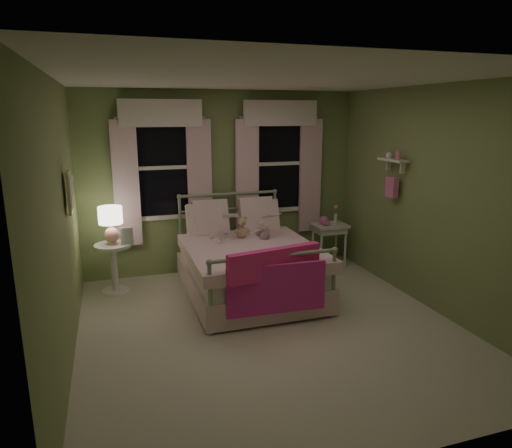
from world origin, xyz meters
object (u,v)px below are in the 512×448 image
object	(u,v)px
table_lamp	(111,221)
nightstand_right	(329,230)
bed	(248,264)
child_left	(218,216)
child_right	(258,215)
nightstand_left	(114,261)
teddy_bear	(242,229)

from	to	relation	value
table_lamp	nightstand_right	xyz separation A→B (m)	(3.14, 0.14, -0.40)
bed	child_left	distance (m)	0.76
bed	child_left	world-z (taller)	child_left
child_right	nightstand_left	xyz separation A→B (m)	(-1.92, 0.13, -0.50)
table_lamp	nightstand_right	size ratio (longest dim) A/B	0.73
teddy_bear	nightstand_left	world-z (taller)	teddy_bear
bed	table_lamp	xyz separation A→B (m)	(-1.64, 0.55, 0.57)
nightstand_right	child_right	bearing A→B (deg)	-167.73
child_left	table_lamp	world-z (taller)	child_left
child_left	nightstand_left	bearing A→B (deg)	6.36
child_left	table_lamp	size ratio (longest dim) A/B	1.65
bed	nightstand_left	bearing A→B (deg)	161.45
child_left	nightstand_right	size ratio (longest dim) A/B	1.20
teddy_bear	table_lamp	size ratio (longest dim) A/B	0.64
bed	teddy_bear	distance (m)	0.49
child_right	table_lamp	size ratio (longest dim) A/B	1.51
child_right	table_lamp	bearing A→B (deg)	1.10
child_right	nightstand_right	size ratio (longest dim) A/B	1.10
bed	nightstand_right	distance (m)	1.66
teddy_bear	nightstand_right	size ratio (longest dim) A/B	0.46
teddy_bear	nightstand_left	distance (m)	1.71
bed	nightstand_left	world-z (taller)	bed
teddy_bear	nightstand_left	xyz separation A→B (m)	(-1.64, 0.29, -0.37)
child_left	nightstand_right	distance (m)	1.85
child_left	child_right	world-z (taller)	child_left
child_left	teddy_bear	world-z (taller)	child_left
bed	teddy_bear	size ratio (longest dim) A/B	6.85
teddy_bear	nightstand_right	distance (m)	1.58
teddy_bear	table_lamp	distance (m)	1.67
nightstand_left	bed	bearing A→B (deg)	-18.55
teddy_bear	nightstand_left	size ratio (longest dim) A/B	0.46
teddy_bear	bed	bearing A→B (deg)	-90.00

